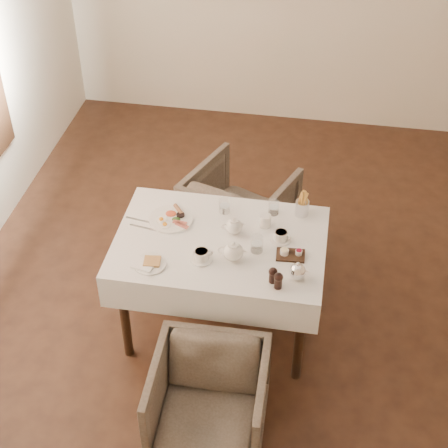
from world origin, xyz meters
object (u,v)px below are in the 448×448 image
armchair_far (240,209)px  breakfast_plate (171,218)px  table (220,255)px  armchair_near (209,402)px  teapot_centre (234,225)px

armchair_far → breakfast_plate: bearing=87.5°
table → armchair_near: 0.90m
armchair_far → table: bearing=112.7°
table → breakfast_plate: 0.39m
table → armchair_near: (0.08, -0.83, -0.35)m
table → breakfast_plate: (-0.34, 0.15, 0.13)m
armchair_near → teapot_centre: 1.06m
armchair_far → teapot_centre: 0.92m
table → armchair_far: bearing=90.4°
teapot_centre → breakfast_plate: bearing=154.0°
armchair_near → armchair_far: size_ratio=0.92×
armchair_far → breakfast_plate: (-0.33, -0.72, 0.45)m
table → teapot_centre: teapot_centre is taller
breakfast_plate → teapot_centre: teapot_centre is taller
armchair_far → teapot_centre: bearing=118.0°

